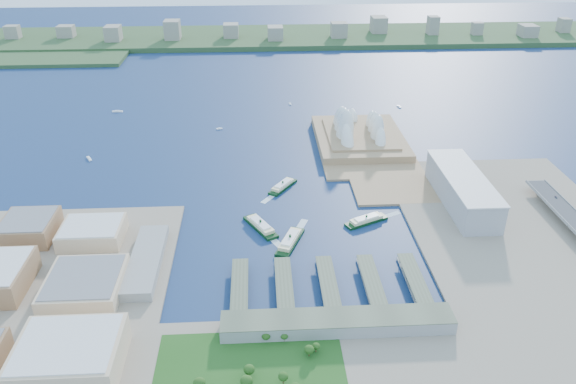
{
  "coord_description": "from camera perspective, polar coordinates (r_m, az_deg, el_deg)",
  "views": [
    {
      "loc": [
        -48.69,
        -504.46,
        333.53
      ],
      "look_at": [
        -14.72,
        90.31,
        18.0
      ],
      "focal_mm": 35.0,
      "sensor_mm": 36.0,
      "label": 1
    }
  ],
  "objects": [
    {
      "name": "boat_b",
      "position": [
        915.61,
        -6.98,
        6.42
      ],
      "size": [
        10.17,
        4.93,
        2.63
      ],
      "primitive_type": null,
      "rotation": [
        0.0,
        0.0,
        1.73
      ],
      "color": "white",
      "rests_on": "ground"
    },
    {
      "name": "east_land",
      "position": [
        632.55,
        24.68,
        -6.66
      ],
      "size": [
        240.0,
        500.0,
        3.0
      ],
      "primitive_type": "cube",
      "color": "gray",
      "rests_on": "ground"
    },
    {
      "name": "west_land",
      "position": [
        557.08,
        -24.21,
        -11.61
      ],
      "size": [
        220.0,
        390.0,
        3.0
      ],
      "primitive_type": "cube",
      "color": "gray",
      "rests_on": "ground"
    },
    {
      "name": "peninsula",
      "position": [
        847.96,
        7.64,
        4.6
      ],
      "size": [
        135.0,
        220.0,
        3.0
      ],
      "primitive_type": "cube",
      "color": "#987753",
      "rests_on": "ground"
    },
    {
      "name": "ferry_c",
      "position": [
        606.56,
        0.21,
        -4.83
      ],
      "size": [
        35.84,
        59.83,
        11.07
      ],
      "primitive_type": null,
      "rotation": [
        0.0,
        0.0,
        2.76
      ],
      "color": "black",
      "rests_on": "ground"
    },
    {
      "name": "far_shore",
      "position": [
        1520.94,
        -1.41,
        15.46
      ],
      "size": [
        2200.0,
        260.0,
        12.0
      ],
      "primitive_type": "cube",
      "color": "#2D4926",
      "rests_on": "ground"
    },
    {
      "name": "boat_a",
      "position": [
        850.35,
        -19.55,
        3.24
      ],
      "size": [
        10.93,
        15.64,
        3.02
      ],
      "primitive_type": null,
      "rotation": [
        0.0,
        0.0,
        0.5
      ],
      "color": "white",
      "rests_on": "ground"
    },
    {
      "name": "opera_house",
      "position": [
        854.35,
        7.37,
        7.01
      ],
      "size": [
        134.0,
        180.0,
        58.0
      ],
      "primitive_type": null,
      "color": "white",
      "rests_on": "peninsula"
    },
    {
      "name": "car_c",
      "position": [
        740.48,
        25.58,
        -0.47
      ],
      "size": [
        1.9,
        4.68,
        1.36
      ],
      "primitive_type": "imported",
      "color": "slate",
      "rests_on": "expressway"
    },
    {
      "name": "boat_c",
      "position": [
        1028.12,
        11.22,
        8.52
      ],
      "size": [
        6.5,
        12.97,
        2.8
      ],
      "primitive_type": null,
      "rotation": [
        0.0,
        0.0,
        3.38
      ],
      "color": "white",
      "rests_on": "ground"
    },
    {
      "name": "terminal_building",
      "position": [
        495.86,
        5.05,
        -13.11
      ],
      "size": [
        200.0,
        28.0,
        12.0
      ],
      "primitive_type": "cube",
      "color": "gray",
      "rests_on": "south_land"
    },
    {
      "name": "ferry_a",
      "position": [
        634.15,
        -2.82,
        -3.29
      ],
      "size": [
        40.29,
        57.09,
        10.81
      ],
      "primitive_type": null,
      "rotation": [
        0.0,
        0.0,
        0.5
      ],
      "color": "black",
      "rests_on": "ground"
    },
    {
      "name": "ground",
      "position": [
        606.71,
        1.88,
        -5.46
      ],
      "size": [
        3000.0,
        3000.0,
        0.0
      ],
      "primitive_type": "plane",
      "color": "#0F2146",
      "rests_on": "ground"
    },
    {
      "name": "ferry_b",
      "position": [
        720.37,
        -0.53,
        0.76
      ],
      "size": [
        39.59,
        49.39,
        9.64
      ],
      "primitive_type": null,
      "rotation": [
        0.0,
        0.0,
        -0.6
      ],
      "color": "black",
      "rests_on": "ground"
    },
    {
      "name": "ferry_d",
      "position": [
        650.94,
        7.97,
        -2.7
      ],
      "size": [
        53.45,
        35.28,
        10.0
      ],
      "primitive_type": null,
      "rotation": [
        0.0,
        0.0,
        2.02
      ],
      "color": "black",
      "rests_on": "ground"
    },
    {
      "name": "far_skyline",
      "position": [
        1494.48,
        -1.4,
        16.55
      ],
      "size": [
        1900.0,
        140.0,
        55.0
      ],
      "primitive_type": null,
      "color": "gray",
      "rests_on": "far_shore"
    },
    {
      "name": "park",
      "position": [
        450.6,
        -3.91,
        -17.88
      ],
      "size": [
        150.0,
        110.0,
        16.0
      ],
      "primitive_type": null,
      "color": "#194714",
      "rests_on": "south_land"
    },
    {
      "name": "boat_d",
      "position": [
        1028.9,
        -16.94,
        7.86
      ],
      "size": [
        18.07,
        4.1,
        3.04
      ],
      "primitive_type": null,
      "rotation": [
        0.0,
        0.0,
        1.56
      ],
      "color": "white",
      "rests_on": "ground"
    },
    {
      "name": "west_buildings",
      "position": [
        574.27,
        -23.41,
        -8.26
      ],
      "size": [
        200.0,
        280.0,
        27.0
      ],
      "primitive_type": null,
      "color": "#8B6545",
      "rests_on": "west_land"
    },
    {
      "name": "boat_e",
      "position": [
        1022.9,
        0.22,
        8.95
      ],
      "size": [
        3.85,
        10.16,
        2.45
      ],
      "primitive_type": null,
      "rotation": [
        0.0,
        0.0,
        0.07
      ],
      "color": "white",
      "rests_on": "ground"
    },
    {
      "name": "toaster_building",
      "position": [
        706.38,
        17.29,
        0.24
      ],
      "size": [
        45.0,
        155.0,
        35.0
      ],
      "primitive_type": "cube",
      "color": "#949499",
      "rests_on": "east_land"
    },
    {
      "name": "ferry_wharves",
      "position": [
        544.55,
        4.07,
        -9.33
      ],
      "size": [
        184.0,
        90.0,
        9.3
      ],
      "primitive_type": null,
      "color": "#4A533F",
      "rests_on": "ground"
    }
  ]
}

